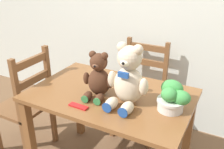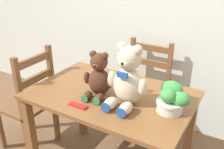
# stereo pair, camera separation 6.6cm
# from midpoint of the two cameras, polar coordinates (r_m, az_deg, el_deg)

# --- Properties ---
(wall_back) EXTENTS (8.00, 0.04, 2.60)m
(wall_back) POSITION_cam_midpoint_polar(r_m,az_deg,el_deg) (2.51, 9.72, 16.21)
(wall_back) COLOR silver
(wall_back) RESTS_ON ground_plane
(dining_table) EXTENTS (1.17, 0.76, 0.77)m
(dining_table) POSITION_cam_midpoint_polar(r_m,az_deg,el_deg) (1.89, -1.32, -7.59)
(dining_table) COLOR brown
(dining_table) RESTS_ON ground_plane
(wooden_chair_behind) EXTENTS (0.43, 0.41, 0.95)m
(wooden_chair_behind) POSITION_cam_midpoint_polar(r_m,az_deg,el_deg) (2.53, 5.82, -3.77)
(wooden_chair_behind) COLOR brown
(wooden_chair_behind) RESTS_ON ground_plane
(wooden_chair_side) EXTENTS (0.41, 0.40, 1.00)m
(wooden_chair_side) POSITION_cam_midpoint_polar(r_m,az_deg,el_deg) (2.38, -19.80, -6.58)
(wooden_chair_side) COLOR brown
(wooden_chair_side) RESTS_ON ground_plane
(teddy_bear_left) EXTENTS (0.23, 0.24, 0.33)m
(teddy_bear_left) POSITION_cam_midpoint_polar(r_m,az_deg,el_deg) (1.74, -4.22, -0.65)
(teddy_bear_left) COLOR #472819
(teddy_bear_left) RESTS_ON dining_table
(teddy_bear_right) EXTENTS (0.29, 0.29, 0.42)m
(teddy_bear_right) POSITION_cam_midpoint_polar(r_m,az_deg,el_deg) (1.63, 2.52, -1.01)
(teddy_bear_right) COLOR beige
(teddy_bear_right) RESTS_ON dining_table
(potted_plant) EXTENTS (0.21, 0.21, 0.18)m
(potted_plant) POSITION_cam_midpoint_polar(r_m,az_deg,el_deg) (1.64, 12.57, -5.09)
(potted_plant) COLOR beige
(potted_plant) RESTS_ON dining_table
(chocolate_bar) EXTENTS (0.14, 0.05, 0.01)m
(chocolate_bar) POSITION_cam_midpoint_polar(r_m,az_deg,el_deg) (1.68, -8.80, -7.19)
(chocolate_bar) COLOR red
(chocolate_bar) RESTS_ON dining_table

